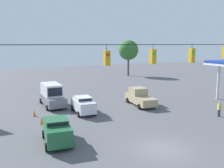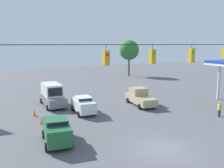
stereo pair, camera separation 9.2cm
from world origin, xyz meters
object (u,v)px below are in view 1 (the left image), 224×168
at_px(overhead_signal_span, 172,80).
at_px(traffic_cone_nearest, 52,143).
at_px(pickup_truck_tan_oncoming_far, 140,97).
at_px(pedestrian, 219,109).
at_px(traffic_cone_second, 46,131).
at_px(traffic_cone_fourth, 34,113).
at_px(traffic_cone_third, 42,121).
at_px(sedan_white_withflow_mid, 83,104).
at_px(sedan_green_parked_shoulder, 57,130).
at_px(box_truck_grey_withflow_far, 52,95).
at_px(tree_horizon_right, 128,50).

bearing_deg(overhead_signal_span, traffic_cone_nearest, -31.74).
distance_m(pickup_truck_tan_oncoming_far, pedestrian, 9.41).
bearing_deg(traffic_cone_second, pedestrian, 173.12).
xyz_separation_m(traffic_cone_second, traffic_cone_fourth, (0.07, -6.29, 0.00)).
height_order(traffic_cone_second, traffic_cone_third, same).
bearing_deg(overhead_signal_span, sedan_white_withflow_mid, -80.23).
distance_m(overhead_signal_span, traffic_cone_nearest, 9.89).
xyz_separation_m(overhead_signal_span, traffic_cone_fourth, (7.32, -13.57, -4.91)).
bearing_deg(pickup_truck_tan_oncoming_far, sedan_green_parked_shoulder, 32.48).
height_order(sedan_white_withflow_mid, pedestrian, sedan_white_withflow_mid).
distance_m(box_truck_grey_withflow_far, traffic_cone_third, 7.52).
height_order(overhead_signal_span, sedan_white_withflow_mid, overhead_signal_span).
bearing_deg(traffic_cone_second, sedan_white_withflow_mid, -134.10).
height_order(sedan_white_withflow_mid, traffic_cone_third, sedan_white_withflow_mid).
bearing_deg(box_truck_grey_withflow_far, traffic_cone_third, 70.66).
bearing_deg(pedestrian, overhead_signal_span, 26.06).
height_order(sedan_white_withflow_mid, sedan_green_parked_shoulder, sedan_green_parked_shoulder).
xyz_separation_m(sedan_green_parked_shoulder, traffic_cone_third, (0.33, -5.14, -0.65)).
bearing_deg(pedestrian, tree_horizon_right, -102.74).
xyz_separation_m(pickup_truck_tan_oncoming_far, traffic_cone_fourth, (12.85, -0.44, -0.61)).
bearing_deg(box_truck_grey_withflow_far, overhead_signal_span, 104.71).
height_order(sedan_white_withflow_mid, box_truck_grey_withflow_far, box_truck_grey_withflow_far).
xyz_separation_m(pickup_truck_tan_oncoming_far, pedestrian, (-4.97, 7.99, -0.18)).
distance_m(sedan_green_parked_shoulder, tree_horizon_right, 42.52).
distance_m(overhead_signal_span, pickup_truck_tan_oncoming_far, 14.88).
distance_m(traffic_cone_second, traffic_cone_third, 3.18).
bearing_deg(sedan_green_parked_shoulder, traffic_cone_nearest, 54.58).
bearing_deg(pickup_truck_tan_oncoming_far, tree_horizon_right, -115.85).
height_order(sedan_white_withflow_mid, traffic_cone_fourth, sedan_white_withflow_mid).
xyz_separation_m(overhead_signal_span, sedan_green_parked_shoulder, (6.73, -5.32, -4.25)).
bearing_deg(box_truck_grey_withflow_far, traffic_cone_second, 75.40).
bearing_deg(traffic_cone_second, traffic_cone_nearest, 88.97).
relative_size(sedan_white_withflow_mid, sedan_green_parked_shoulder, 1.00).
relative_size(traffic_cone_nearest, traffic_cone_third, 1.00).
height_order(sedan_green_parked_shoulder, traffic_cone_fourth, sedan_green_parked_shoulder).
bearing_deg(pickup_truck_tan_oncoming_far, traffic_cone_third, 11.97).
height_order(traffic_cone_second, pedestrian, pedestrian).
bearing_deg(traffic_cone_nearest, overhead_signal_span, 148.26).
distance_m(traffic_cone_nearest, traffic_cone_fourth, 9.05).
distance_m(sedan_white_withflow_mid, traffic_cone_second, 7.34).
relative_size(traffic_cone_second, traffic_cone_fourth, 1.00).
height_order(sedan_green_parked_shoulder, pedestrian, sedan_green_parked_shoulder).
xyz_separation_m(traffic_cone_second, pedestrian, (-17.76, 2.14, 0.43)).
height_order(box_truck_grey_withflow_far, traffic_cone_fourth, box_truck_grey_withflow_far).
bearing_deg(traffic_cone_third, sedan_green_parked_shoulder, 93.67).
distance_m(overhead_signal_span, pedestrian, 12.52).
bearing_deg(traffic_cone_fourth, sedan_green_parked_shoulder, 94.06).
height_order(sedan_green_parked_shoulder, traffic_cone_second, sedan_green_parked_shoulder).
height_order(overhead_signal_span, tree_horizon_right, tree_horizon_right).
bearing_deg(tree_horizon_right, traffic_cone_third, 48.79).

